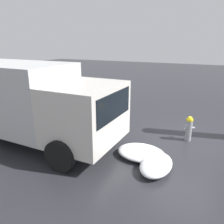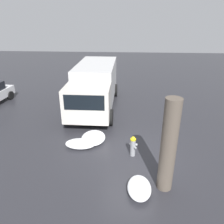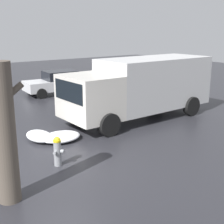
{
  "view_description": "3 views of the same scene",
  "coord_description": "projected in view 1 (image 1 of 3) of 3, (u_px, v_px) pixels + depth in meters",
  "views": [
    {
      "loc": [
        -0.76,
        7.62,
        3.37
      ],
      "look_at": [
        2.78,
        0.52,
        0.82
      ],
      "focal_mm": 35.0,
      "sensor_mm": 36.0,
      "label": 1
    },
    {
      "loc": [
        -7.92,
        0.34,
        5.47
      ],
      "look_at": [
        2.68,
        1.07,
        0.83
      ],
      "focal_mm": 35.0,
      "sensor_mm": 36.0,
      "label": 2
    },
    {
      "loc": [
        -3.96,
        -7.83,
        3.95
      ],
      "look_at": [
        2.59,
        0.72,
        1.08
      ],
      "focal_mm": 50.0,
      "sensor_mm": 36.0,
      "label": 3
    }
  ],
  "objects": [
    {
      "name": "delivery_truck",
      "position": [
        19.0,
        98.0,
        7.72
      ],
      "size": [
        7.22,
        2.66,
        2.69
      ],
      "rotation": [
        0.0,
        0.0,
        1.57
      ],
      "color": "beige",
      "rests_on": "ground_plane"
    },
    {
      "name": "fire_hydrant",
      "position": [
        189.0,
        128.0,
        7.71
      ],
      "size": [
        0.39,
        0.36,
        0.91
      ],
      "rotation": [
        0.0,
        0.0,
        5.35
      ],
      "color": "gray",
      "rests_on": "ground_plane"
    },
    {
      "name": "snow_pile_by_hydrant",
      "position": [
        156.0,
        165.0,
        5.99
      ],
      "size": [
        0.83,
        1.38,
        0.32
      ],
      "color": "white",
      "rests_on": "ground_plane"
    },
    {
      "name": "ground_plane",
      "position": [
        187.0,
        140.0,
        7.85
      ],
      "size": [
        60.0,
        60.0,
        0.0
      ],
      "primitive_type": "plane",
      "color": "#28282D"
    },
    {
      "name": "snow_pile_by_tree",
      "position": [
        141.0,
        152.0,
        6.69
      ],
      "size": [
        1.47,
        1.14,
        0.28
      ],
      "color": "white",
      "rests_on": "ground_plane"
    }
  ]
}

